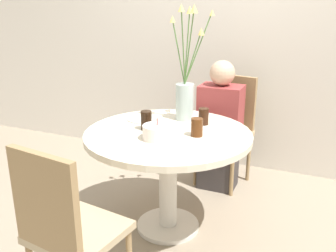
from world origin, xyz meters
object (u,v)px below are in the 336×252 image
Objects in this scene: chair_left_flank at (66,225)px; side_plate at (142,119)px; drink_glass_0 at (146,120)px; drink_glass_2 at (204,116)px; birthday_cake at (157,132)px; chair_right_flank at (228,123)px; flower_vase at (185,91)px; drink_glass_1 at (197,127)px; person_guest at (220,130)px.

chair_left_flank is 4.31× the size of side_plate.
drink_glass_0 reaches higher than drink_glass_2.
chair_left_flank is at bearing -82.20° from side_plate.
birthday_cake is 0.43m from drink_glass_2.
drink_glass_0 reaches higher than side_plate.
drink_glass_2 is (-0.01, -0.66, 0.24)m from chair_right_flank.
flower_vase reaches higher than drink_glass_0.
drink_glass_1 is at bearing -81.79° from drink_glass_2.
chair_left_flank is at bearing -99.33° from person_guest.
chair_right_flank is 4.31× the size of side_plate.
drink_glass_2 is (0.44, 0.07, 0.05)m from side_plate.
chair_left_flank is 8.07× the size of drink_glass_1.
drink_glass_0 is 1.11× the size of drink_glass_2.
side_plate is 0.20× the size of person_guest.
birthday_cake is 1.59× the size of drink_glass_2.
side_plate is 0.44m from drink_glass_2.
birthday_cake is 0.42m from side_plate.
person_guest is at bearing 68.79° from drink_glass_0.
chair_right_flank is 7.32× the size of drink_glass_0.
drink_glass_0 is (-0.33, -0.92, 0.25)m from chair_right_flank.
drink_glass_2 is 0.57m from person_guest.
drink_glass_1 is at bearing -77.67° from chair_right_flank.
flower_vase is at bearing -88.12° from chair_left_flank.
drink_glass_2 is at bearing -96.09° from chair_left_flank.
person_guest is at bearing 91.79° from drink_glass_2.
side_plate is at bearing -110.61° from chair_right_flank.
chair_right_flank is at bearing 58.37° from side_plate.
chair_right_flank is at bearing 88.73° from drink_glass_2.
chair_right_flank and chair_left_flank have the same top height.
drink_glass_2 is at bearing -20.36° from flower_vase.
drink_glass_2 is (0.29, 1.15, 0.24)m from chair_left_flank.
drink_glass_2 is at bearing 66.72° from birthday_cake.
chair_left_flank is (-0.30, -1.81, 0.00)m from chair_right_flank.
side_plate is at bearing -74.27° from chair_left_flank.
chair_left_flank is 1.68m from person_guest.
person_guest is at bearing 72.08° from flower_vase.
drink_glass_0 is (-0.15, -0.32, -0.15)m from flower_vase.
flower_vase reaches higher than drink_glass_1.
drink_glass_1 is at bearing 35.58° from birthday_cake.
drink_glass_2 is at bearing 98.21° from drink_glass_1.
drink_glass_1 and drink_glass_2 have the same top height.
drink_glass_0 is at bearing -80.62° from chair_left_flank.
drink_glass_1 is (0.02, -0.91, 0.24)m from chair_right_flank.
birthday_cake is at bearing -50.08° from side_plate.
chair_right_flank reaches higher than drink_glass_1.
chair_right_flank is 1.00m from drink_glass_0.
chair_left_flank reaches higher than side_plate.
flower_vase is 0.73× the size of person_guest.
drink_glass_2 is at bearing -88.21° from person_guest.
drink_glass_1 is at bearing 1.70° from drink_glass_0.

